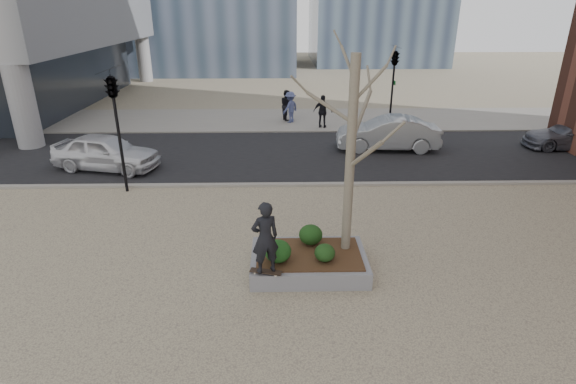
{
  "coord_description": "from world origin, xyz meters",
  "views": [
    {
      "loc": [
        0.24,
        -10.18,
        6.46
      ],
      "look_at": [
        0.5,
        2.0,
        1.4
      ],
      "focal_mm": 28.0,
      "sensor_mm": 36.0,
      "label": 1
    }
  ],
  "objects_px": {
    "planter": "(309,262)",
    "police_car": "(106,152)",
    "skateboarder": "(265,238)",
    "skateboard": "(266,272)"
  },
  "relations": [
    {
      "from": "planter",
      "to": "police_car",
      "type": "relative_size",
      "value": 0.67
    },
    {
      "from": "planter",
      "to": "skateboarder",
      "type": "bearing_deg",
      "value": -141.34
    },
    {
      "from": "skateboard",
      "to": "police_car",
      "type": "height_order",
      "value": "police_car"
    },
    {
      "from": "planter",
      "to": "police_car",
      "type": "distance_m",
      "value": 11.41
    },
    {
      "from": "skateboard",
      "to": "police_car",
      "type": "bearing_deg",
      "value": 141.62
    },
    {
      "from": "skateboarder",
      "to": "planter",
      "type": "bearing_deg",
      "value": -161.44
    },
    {
      "from": "skateboarder",
      "to": "skateboard",
      "type": "bearing_deg",
      "value": 180.0
    },
    {
      "from": "planter",
      "to": "skateboard",
      "type": "relative_size",
      "value": 3.85
    },
    {
      "from": "police_car",
      "to": "skateboard",
      "type": "bearing_deg",
      "value": -129.03
    },
    {
      "from": "skateboard",
      "to": "skateboarder",
      "type": "distance_m",
      "value": 0.95
    }
  ]
}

